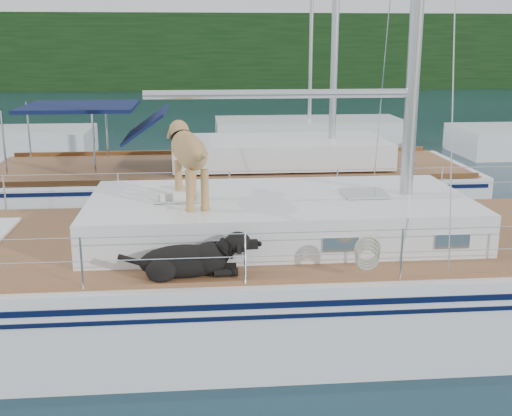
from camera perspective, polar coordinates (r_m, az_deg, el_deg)
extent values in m
plane|color=black|center=(9.39, -2.97, -9.87)|extent=(120.00, 120.00, 0.00)
cube|color=black|center=(53.55, -4.99, 13.66)|extent=(90.00, 3.00, 6.00)
cube|color=#595147|center=(54.84, -4.94, 11.18)|extent=(92.00, 1.00, 1.20)
cube|color=white|center=(9.20, -3.01, -7.03)|extent=(12.00, 3.80, 1.40)
cube|color=brown|center=(8.95, -3.08, -2.69)|extent=(11.52, 3.50, 0.06)
cube|color=white|center=(8.93, 2.03, -0.68)|extent=(5.20, 2.50, 0.55)
cylinder|color=silver|center=(8.64, 2.13, 10.09)|extent=(3.60, 0.12, 0.12)
cylinder|color=silver|center=(7.11, -2.60, -2.34)|extent=(10.56, 0.01, 0.01)
cylinder|color=silver|center=(10.50, -3.48, 3.23)|extent=(10.56, 0.01, 0.01)
cube|color=#1D2EB5|center=(10.32, -7.92, -0.15)|extent=(0.70, 0.58, 0.05)
cube|color=silver|center=(8.81, -7.59, 1.25)|extent=(0.62, 0.57, 0.13)
torus|color=#BCB295|center=(7.36, 9.90, -3.59)|extent=(0.40, 0.12, 0.40)
cube|color=white|center=(14.80, -2.53, 1.18)|extent=(11.00, 3.50, 1.30)
cube|color=brown|center=(14.66, -2.56, 3.66)|extent=(10.56, 3.29, 0.06)
cube|color=white|center=(14.70, 2.12, 5.08)|extent=(4.80, 2.30, 0.55)
cube|color=#0F1540|center=(14.67, -15.36, 8.69)|extent=(2.40, 2.30, 0.08)
cube|color=white|center=(25.16, 4.74, 6.63)|extent=(7.20, 3.00, 1.10)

